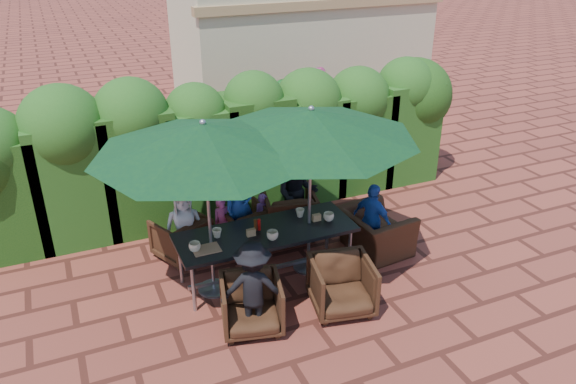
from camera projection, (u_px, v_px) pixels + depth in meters
name	position (u px, v px, depth m)	size (l,w,h in m)	color
ground	(280.00, 276.00, 8.04)	(80.00, 80.00, 0.00)	brown
dining_table	(266.00, 236.00, 7.73)	(2.48, 0.90, 0.75)	black
umbrella_left	(204.00, 139.00, 6.78)	(2.83, 2.83, 2.46)	gray
umbrella_right	(311.00, 124.00, 7.28)	(2.87, 2.87, 2.46)	gray
chair_far_left	(181.00, 235.00, 8.36)	(0.70, 0.65, 0.72)	black
chair_far_mid	(245.00, 224.00, 8.70)	(0.68, 0.63, 0.70)	black
chair_far_right	(289.00, 211.00, 8.95)	(0.81, 0.76, 0.83)	black
chair_near_left	(251.00, 302.00, 6.88)	(0.73, 0.68, 0.75)	black
chair_near_right	(342.00, 283.00, 7.20)	(0.76, 0.72, 0.79)	black
chair_end_right	(376.00, 225.00, 8.49)	(1.00, 0.65, 0.88)	black
adult_far_left	(184.00, 226.00, 8.19)	(0.57, 0.34, 1.15)	silver
adult_far_mid	(240.00, 204.00, 8.52)	(0.51, 0.41, 1.41)	#1F4CAC
adult_far_right	(297.00, 192.00, 8.90)	(0.68, 0.41, 1.41)	black
adult_near_left	(253.00, 288.00, 6.74)	(0.79, 0.36, 1.23)	black
adult_end_right	(372.00, 220.00, 8.35)	(0.67, 0.34, 1.15)	#1F4CAC
child_left	(223.00, 224.00, 8.53)	(0.31, 0.25, 0.87)	#D54B95
child_right	(263.00, 217.00, 8.82)	(0.28, 0.23, 0.78)	#8C4AA0
pedestrian_a	(285.00, 118.00, 11.82)	(1.58, 0.57, 1.70)	#23812D
pedestrian_b	(316.00, 107.00, 12.39)	(0.84, 0.51, 1.76)	#D54B95
pedestrian_c	(346.00, 110.00, 12.50)	(1.01, 0.46, 1.58)	#94959C
cup_a	(195.00, 247.00, 7.21)	(0.16, 0.16, 0.12)	beige
cup_b	(217.00, 233.00, 7.53)	(0.13, 0.13, 0.12)	beige
cup_c	(272.00, 235.00, 7.47)	(0.16, 0.16, 0.13)	beige
cup_d	(300.00, 213.00, 8.05)	(0.13, 0.13, 0.12)	beige
cup_e	(329.00, 217.00, 7.94)	(0.15, 0.15, 0.12)	beige
ketchup_bottle	(259.00, 225.00, 7.69)	(0.04, 0.04, 0.17)	#B20C0A
sauce_bottle	(255.00, 225.00, 7.68)	(0.04, 0.04, 0.17)	#4C230C
serving_tray	(206.00, 249.00, 7.26)	(0.35, 0.25, 0.02)	#A67450
number_block_left	(251.00, 233.00, 7.56)	(0.12, 0.06, 0.10)	tan
number_block_right	(316.00, 218.00, 7.95)	(0.12, 0.06, 0.10)	tan
hedge_wall	(214.00, 137.00, 9.28)	(9.10, 1.60, 2.50)	#13390F
building	(300.00, 50.00, 14.36)	(6.20, 3.08, 3.20)	#BBAD8B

